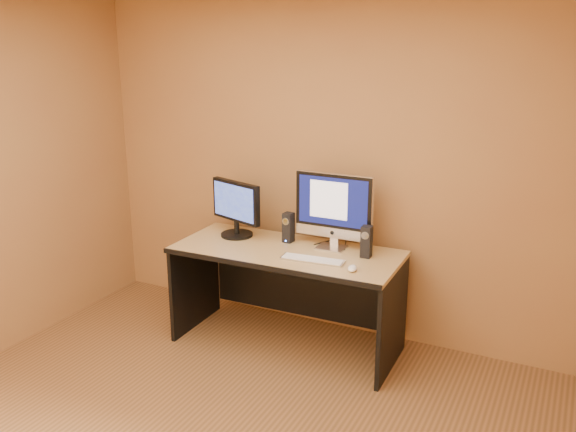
% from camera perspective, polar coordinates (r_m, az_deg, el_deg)
% --- Properties ---
extents(walls, '(4.00, 4.00, 2.60)m').
position_cam_1_polar(walls, '(3.05, -11.01, -2.66)').
color(walls, olive).
rests_on(walls, ground).
extents(desk, '(1.69, 0.77, 0.77)m').
position_cam_1_polar(desk, '(4.64, -0.13, -7.69)').
color(desk, tan).
rests_on(desk, ground).
extents(imac, '(0.60, 0.22, 0.58)m').
position_cam_1_polar(imac, '(4.45, 4.16, 0.48)').
color(imac, silver).
rests_on(imac, desk).
extents(second_monitor, '(0.55, 0.39, 0.44)m').
position_cam_1_polar(second_monitor, '(4.76, -4.86, 0.65)').
color(second_monitor, black).
rests_on(second_monitor, desk).
extents(speaker_left, '(0.08, 0.08, 0.23)m').
position_cam_1_polar(speaker_left, '(4.63, 0.04, -1.08)').
color(speaker_left, black).
rests_on(speaker_left, desk).
extents(speaker_right, '(0.07, 0.08, 0.23)m').
position_cam_1_polar(speaker_right, '(4.35, 7.35, -2.40)').
color(speaker_right, black).
rests_on(speaker_right, desk).
extents(keyboard, '(0.46, 0.16, 0.02)m').
position_cam_1_polar(keyboard, '(4.28, 2.31, -4.09)').
color(keyboard, '#B6B6BB').
rests_on(keyboard, desk).
extents(mouse, '(0.08, 0.12, 0.04)m').
position_cam_1_polar(mouse, '(4.12, 6.04, -4.87)').
color(mouse, white).
rests_on(mouse, desk).
extents(cable_a, '(0.08, 0.22, 0.01)m').
position_cam_1_polar(cable_a, '(4.61, 5.39, -2.70)').
color(cable_a, black).
rests_on(cable_a, desk).
extents(cable_b, '(0.10, 0.17, 0.01)m').
position_cam_1_polar(cable_b, '(4.65, 3.36, -2.46)').
color(cable_b, black).
rests_on(cable_b, desk).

